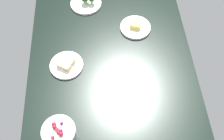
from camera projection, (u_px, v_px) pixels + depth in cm
name	position (u px, v px, depth cm)	size (l,w,h in cm)	color
dining_table	(112.00, 74.00, 143.77)	(146.95, 89.25, 4.00)	black
plate_broccoli	(86.00, 2.00, 166.39)	(19.39, 19.39, 8.65)	silver
plate_sandwich	(66.00, 65.00, 142.92)	(17.92, 17.92, 4.57)	silver
bowl_berries	(59.00, 132.00, 121.66)	(15.76, 15.76, 7.13)	silver
plate_cheese	(135.00, 27.00, 156.91)	(17.86, 17.86, 4.78)	silver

